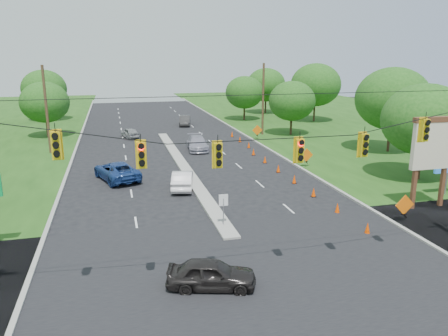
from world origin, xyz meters
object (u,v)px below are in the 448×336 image
object	(u,v)px
pylon_sign	(435,148)
white_sedan	(183,180)
black_sedan	(211,274)
blue_pickup	(117,171)

from	to	relation	value
pylon_sign	white_sedan	distance (m)	17.75
black_sedan	blue_pickup	distance (m)	19.07
white_sedan	blue_pickup	distance (m)	6.12
pylon_sign	blue_pickup	size ratio (longest dim) A/B	1.12
pylon_sign	blue_pickup	xyz separation A→B (m)	(-20.28, 11.87, -3.24)
pylon_sign	white_sedan	size ratio (longest dim) A/B	1.43
white_sedan	blue_pickup	bearing A→B (deg)	-25.36
white_sedan	blue_pickup	xyz separation A→B (m)	(-4.86, 3.73, 0.05)
pylon_sign	white_sedan	xyz separation A→B (m)	(-15.42, 8.14, -3.29)
blue_pickup	white_sedan	bearing A→B (deg)	123.74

